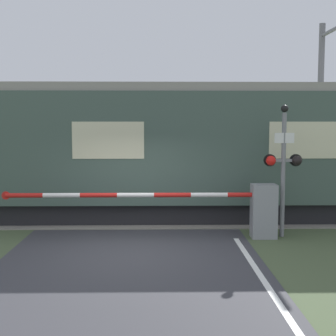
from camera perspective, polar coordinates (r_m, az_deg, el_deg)
name	(u,v)px	position (r m, az deg, el deg)	size (l,w,h in m)	color
ground_plane	(133,251)	(10.45, -4.31, -10.08)	(80.00, 80.00, 0.00)	#475638
track_bed	(140,217)	(14.03, -3.45, -5.93)	(36.00, 3.20, 0.13)	gray
train	(289,151)	(14.29, 14.58, 2.07)	(18.90, 2.85, 3.89)	black
crossing_barrier	(241,208)	(11.57, 8.87, -4.85)	(6.65, 0.44, 1.32)	gray
signal_post	(283,163)	(11.77, 13.90, 0.65)	(0.94, 0.26, 3.24)	gray
catenary_pole	(320,111)	(16.63, 18.07, 6.58)	(0.20, 1.90, 6.09)	slate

